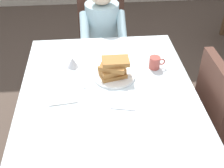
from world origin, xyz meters
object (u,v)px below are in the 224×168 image
at_px(diner_person, 103,31).
at_px(chair_diner, 102,36).
at_px(chair_right_side, 223,114).
at_px(spoon_near_edge, 123,109).
at_px(breakfast_stack, 113,68).
at_px(dining_table_main, 109,108).
at_px(knife_right_of_plate, 143,77).
at_px(plate_breakfast, 114,76).
at_px(cup_coffee, 155,63).
at_px(fork_left_of_plate, 86,80).
at_px(syrup_pitcher, 73,62).

bearing_deg(diner_person, chair_diner, -90.00).
xyz_separation_m(chair_diner, chair_right_side, (0.75, -1.17, 0.00)).
height_order(chair_diner, spoon_near_edge, chair_diner).
height_order(diner_person, breakfast_stack, diner_person).
bearing_deg(diner_person, dining_table_main, 88.62).
distance_m(breakfast_stack, knife_right_of_plate, 0.21).
bearing_deg(dining_table_main, plate_breakfast, 75.78).
height_order(cup_coffee, fork_left_of_plate, cup_coffee).
distance_m(dining_table_main, plate_breakfast, 0.23).
relative_size(syrup_pitcher, knife_right_of_plate, 0.40).
bearing_deg(chair_diner, dining_table_main, 88.80).
height_order(chair_diner, fork_left_of_plate, chair_diner).
height_order(chair_right_side, breakfast_stack, chair_right_side).
relative_size(diner_person, breakfast_stack, 5.48).
bearing_deg(breakfast_stack, chair_diner, 91.34).
distance_m(chair_diner, chair_right_side, 1.39).
relative_size(cup_coffee, knife_right_of_plate, 0.56).
bearing_deg(breakfast_stack, dining_table_main, -103.36).
bearing_deg(diner_person, knife_right_of_plate, 104.65).
height_order(chair_diner, knife_right_of_plate, chair_diner).
bearing_deg(chair_diner, diner_person, 90.00).
relative_size(chair_diner, cup_coffee, 8.23).
height_order(chair_right_side, fork_left_of_plate, chair_right_side).
relative_size(diner_person, plate_breakfast, 4.00).
distance_m(chair_right_side, spoon_near_edge, 0.74).
relative_size(dining_table_main, knife_right_of_plate, 7.62).
distance_m(dining_table_main, cup_coffee, 0.47).
xyz_separation_m(dining_table_main, breakfast_stack, (0.05, 0.20, 0.17)).
distance_m(plate_breakfast, breakfast_stack, 0.07).
height_order(fork_left_of_plate, knife_right_of_plate, same).
xyz_separation_m(diner_person, plate_breakfast, (0.03, -0.81, 0.08)).
distance_m(chair_diner, diner_person, 0.21).
xyz_separation_m(diner_person, syrup_pitcher, (-0.25, -0.67, 0.11)).
xyz_separation_m(chair_diner, breakfast_stack, (0.02, -0.97, 0.29)).
bearing_deg(syrup_pitcher, plate_breakfast, -27.49).
height_order(syrup_pitcher, spoon_near_edge, syrup_pitcher).
bearing_deg(chair_right_side, breakfast_stack, -105.37).
bearing_deg(syrup_pitcher, spoon_near_edge, -57.43).
bearing_deg(chair_right_side, fork_left_of_plate, -101.41).
xyz_separation_m(syrup_pitcher, spoon_near_edge, (0.30, -0.47, -0.04)).
bearing_deg(chair_diner, cup_coffee, 109.80).
distance_m(fork_left_of_plate, knife_right_of_plate, 0.38).
relative_size(breakfast_stack, spoon_near_edge, 1.36).
bearing_deg(fork_left_of_plate, diner_person, -6.74).
height_order(diner_person, spoon_near_edge, diner_person).
distance_m(chair_diner, syrup_pitcher, 0.89).
bearing_deg(dining_table_main, diner_person, 88.62).
xyz_separation_m(chair_diner, spoon_near_edge, (0.05, -1.29, 0.21)).
distance_m(diner_person, fork_left_of_plate, 0.85).
bearing_deg(breakfast_stack, fork_left_of_plate, -175.27).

